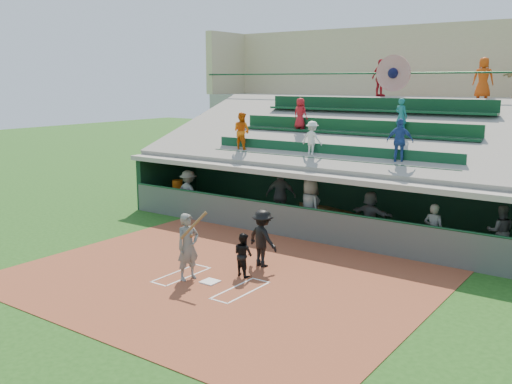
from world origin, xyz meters
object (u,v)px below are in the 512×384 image
Objects in this scene: batter_at_plate at (188,246)px; white_table at (176,199)px; catcher at (243,254)px; home_plate at (210,282)px; water_cooler at (177,185)px.

batter_at_plate reaches higher than white_table.
home_plate is at bearing 79.95° from catcher.
catcher is 8.95m from white_table.
white_table is at bearing 135.41° from batter_at_plate.
white_table is at bearing -21.93° from catcher.
batter_at_plate is 1.62× the size of catcher.
home_plate is 9.28m from water_cooler.
white_table is at bearing 138.79° from home_plate.
catcher reaches higher than water_cooler.
home_plate is 0.99× the size of water_cooler.
white_table is (-6.30, 6.21, -0.52)m from batter_at_plate.
batter_at_plate is 8.86m from white_table.
home_plate is 0.36× the size of catcher.
batter_at_plate reaches higher than catcher.
batter_at_plate is at bearing -45.07° from water_cooler.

